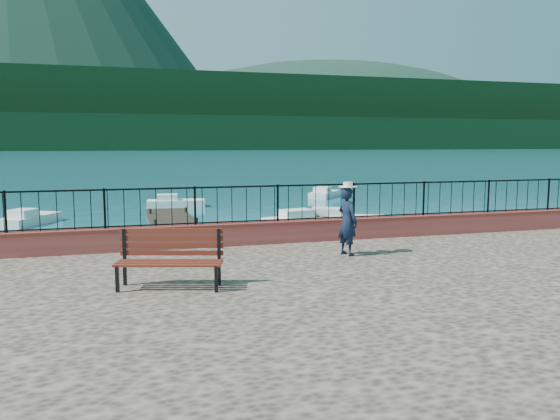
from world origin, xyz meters
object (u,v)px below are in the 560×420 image
boat_2 (308,217)px  boat_3 (30,216)px  boat_1 (340,216)px  boat_5 (324,192)px  park_bench (170,271)px  person (347,221)px  boat_0 (128,258)px  boat_4 (176,200)px

boat_2 → boat_3: bearing=150.1°
boat_1 → boat_5: size_ratio=1.22×
boat_1 → boat_5: (3.97, 12.41, 0.00)m
boat_1 → boat_2: bearing=-163.9°
park_bench → boat_5: park_bench is taller
person → boat_3: bearing=11.8°
boat_0 → boat_1: bearing=10.0°
boat_3 → person: bearing=-122.5°
park_bench → boat_2: bearing=77.8°
boat_4 → boat_2: bearing=-55.4°
park_bench → boat_2: 16.06m
boat_2 → boat_5: (5.53, 12.21, 0.00)m
boat_2 → boat_5: same height
boat_0 → boat_4: 16.81m
park_bench → person: bearing=39.5°
boat_2 → person: bearing=-117.3°
boat_2 → boat_3: 13.30m
person → boat_1: person is taller
boat_0 → boat_2: bearing=15.6°
park_bench → boat_1: bearing=72.8°
boat_0 → boat_2: size_ratio=0.85×
boat_4 → boat_5: 11.16m
person → boat_1: size_ratio=0.39×
park_bench → boat_2: size_ratio=0.47×
park_bench → boat_4: bearing=100.5°
boat_0 → boat_1: 12.13m
boat_0 → boat_1: size_ratio=0.90×
person → park_bench: bearing=95.1°
person → boat_0: bearing=27.1°
person → boat_1: (4.88, 12.03, -1.61)m
boat_4 → boat_3: bearing=-139.8°
boat_2 → boat_3: (-12.66, 4.07, 0.00)m
boat_3 → boat_4: (7.42, 5.20, 0.00)m
boat_0 → boat_5: size_ratio=1.09×
park_bench → boat_4: park_bench is taller
boat_4 → boat_5: bearing=20.4°
person → boat_0: size_ratio=0.44×
boat_1 → boat_4: bearing=149.1°
boat_1 → boat_2: size_ratio=0.95×
boat_0 → boat_1: (9.87, 7.05, 0.00)m
person → boat_4: (-1.92, 21.50, -1.61)m
boat_0 → person: bearing=-70.4°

